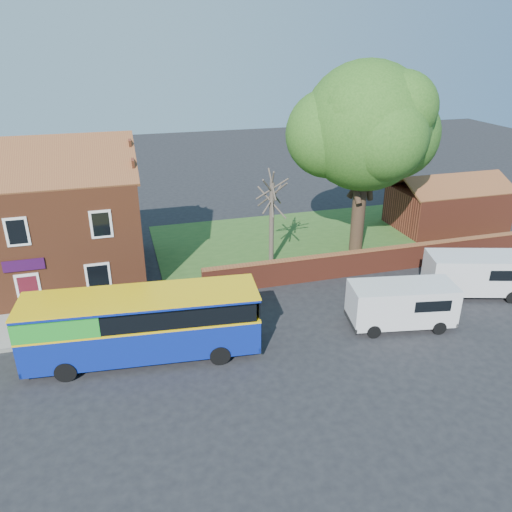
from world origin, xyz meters
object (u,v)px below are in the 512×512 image
object	(u,v)px
van_near	(402,303)
van_far	(477,273)
large_tree	(365,130)
bus	(135,323)

from	to	relation	value
van_near	van_far	bearing A→B (deg)	27.72
van_near	van_far	distance (m)	6.10
van_near	large_tree	world-z (taller)	large_tree
van_far	van_near	bearing A→B (deg)	-145.86
van_near	large_tree	xyz separation A→B (m)	(2.34, 9.71, 6.79)
large_tree	van_far	bearing A→B (deg)	-66.20
van_near	van_far	xyz separation A→B (m)	(5.81, 1.85, 0.06)
bus	van_near	bearing A→B (deg)	1.73
bus	large_tree	world-z (taller)	large_tree
van_near	large_tree	distance (m)	12.08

